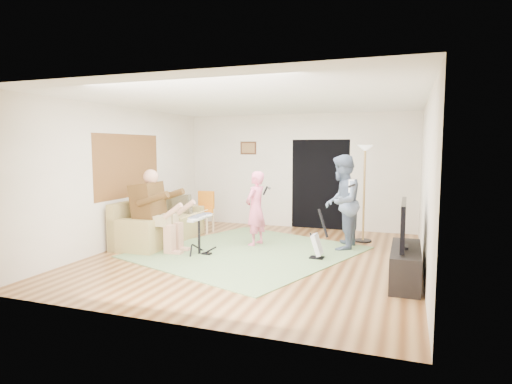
# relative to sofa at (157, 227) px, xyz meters

# --- Properties ---
(floor) EXTENTS (6.00, 6.00, 0.00)m
(floor) POSITION_rel_sofa_xyz_m (2.30, -0.47, -0.29)
(floor) COLOR brown
(floor) RESTS_ON ground
(walls) EXTENTS (5.50, 6.00, 2.70)m
(walls) POSITION_rel_sofa_xyz_m (2.30, -0.47, 1.06)
(walls) COLOR silver
(walls) RESTS_ON floor
(ceiling) EXTENTS (6.00, 6.00, 0.00)m
(ceiling) POSITION_rel_sofa_xyz_m (2.30, -0.47, 2.41)
(ceiling) COLOR white
(ceiling) RESTS_ON walls
(window_blinds) EXTENTS (0.00, 2.05, 2.05)m
(window_blinds) POSITION_rel_sofa_xyz_m (-0.45, -0.27, 1.26)
(window_blinds) COLOR brown
(window_blinds) RESTS_ON walls
(doorway) EXTENTS (2.10, 0.00, 2.10)m
(doorway) POSITION_rel_sofa_xyz_m (2.85, 2.52, 0.76)
(doorway) COLOR black
(doorway) RESTS_ON walls
(picture_frame) EXTENTS (0.42, 0.03, 0.32)m
(picture_frame) POSITION_rel_sofa_xyz_m (1.05, 2.52, 1.61)
(picture_frame) COLOR #3F2314
(picture_frame) RESTS_ON walls
(area_rug) EXTENTS (4.30, 4.47, 0.02)m
(area_rug) POSITION_rel_sofa_xyz_m (2.07, -0.20, -0.29)
(area_rug) COLOR #64824F
(area_rug) RESTS_ON floor
(sofa) EXTENTS (0.90, 2.18, 0.88)m
(sofa) POSITION_rel_sofa_xyz_m (0.00, 0.00, 0.00)
(sofa) COLOR tan
(sofa) RESTS_ON floor
(drummer) EXTENTS (0.98, 0.55, 1.51)m
(drummer) POSITION_rel_sofa_xyz_m (0.45, -0.65, 0.30)
(drummer) COLOR #503416
(drummer) RESTS_ON sofa
(drum_kit) EXTENTS (0.40, 0.71, 0.73)m
(drum_kit) POSITION_rel_sofa_xyz_m (1.30, -0.65, 0.02)
(drum_kit) COLOR black
(drum_kit) RESTS_ON floor
(singer) EXTENTS (0.46, 0.60, 1.46)m
(singer) POSITION_rel_sofa_xyz_m (2.01, 0.38, 0.44)
(singer) COLOR pink
(singer) RESTS_ON floor
(microphone) EXTENTS (0.06, 0.06, 0.24)m
(microphone) POSITION_rel_sofa_xyz_m (2.21, 0.38, 0.79)
(microphone) COLOR black
(microphone) RESTS_ON singer
(guitarist) EXTENTS (0.71, 0.89, 1.78)m
(guitarist) POSITION_rel_sofa_xyz_m (3.63, 0.66, 0.60)
(guitarist) COLOR slate
(guitarist) RESTS_ON floor
(guitar_held) EXTENTS (0.17, 0.61, 0.26)m
(guitar_held) POSITION_rel_sofa_xyz_m (3.83, 0.66, 0.92)
(guitar_held) COLOR white
(guitar_held) RESTS_ON guitarist
(guitar_spare) EXTENTS (0.32, 0.28, 0.88)m
(guitar_spare) POSITION_rel_sofa_xyz_m (3.36, -0.24, -0.04)
(guitar_spare) COLOR black
(guitar_spare) RESTS_ON floor
(torchiere_lamp) EXTENTS (0.35, 0.35, 1.96)m
(torchiere_lamp) POSITION_rel_sofa_xyz_m (3.96, 1.44, 1.05)
(torchiere_lamp) COLOR black
(torchiere_lamp) RESTS_ON floor
(dining_chair) EXTENTS (0.41, 0.43, 0.93)m
(dining_chair) POSITION_rel_sofa_xyz_m (0.49, 1.15, 0.04)
(dining_chair) COLOR #D5B78A
(dining_chair) RESTS_ON floor
(tv_cabinet) EXTENTS (0.40, 1.40, 0.50)m
(tv_cabinet) POSITION_rel_sofa_xyz_m (4.80, -1.09, -0.04)
(tv_cabinet) COLOR black
(tv_cabinet) RESTS_ON floor
(television) EXTENTS (0.06, 1.17, 0.63)m
(television) POSITION_rel_sofa_xyz_m (4.75, -1.09, 0.56)
(television) COLOR black
(television) RESTS_ON tv_cabinet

